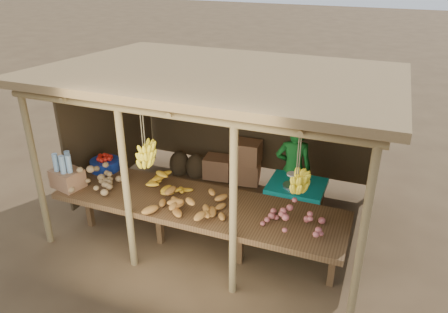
% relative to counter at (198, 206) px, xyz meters
% --- Properties ---
extents(ground, '(60.00, 60.00, 0.00)m').
position_rel_counter_xyz_m(ground, '(-0.00, 0.95, -0.74)').
color(ground, brown).
rests_on(ground, ground).
extents(stall_structure, '(4.70, 3.50, 2.43)m').
position_rel_counter_xyz_m(stall_structure, '(0.06, 0.96, 1.18)').
color(stall_structure, olive).
rests_on(stall_structure, ground).
extents(counter, '(3.90, 1.05, 0.80)m').
position_rel_counter_xyz_m(counter, '(0.00, 0.00, 0.00)').
color(counter, brown).
rests_on(counter, ground).
extents(potato_heap, '(0.94, 0.58, 0.36)m').
position_rel_counter_xyz_m(potato_heap, '(-1.62, -0.13, 0.24)').
color(potato_heap, '#9D7D51').
rests_on(potato_heap, counter).
extents(sweet_potato_heap, '(1.06, 0.73, 0.36)m').
position_rel_counter_xyz_m(sweet_potato_heap, '(-0.01, -0.18, 0.24)').
color(sweet_potato_heap, '#AF712D').
rests_on(sweet_potato_heap, counter).
extents(onion_heap, '(0.90, 0.73, 0.36)m').
position_rel_counter_xyz_m(onion_heap, '(1.33, -0.14, 0.24)').
color(onion_heap, '#BC5C5B').
rests_on(onion_heap, counter).
extents(banana_pile, '(0.61, 0.42, 0.35)m').
position_rel_counter_xyz_m(banana_pile, '(-0.53, 0.10, 0.23)').
color(banana_pile, yellow).
rests_on(banana_pile, counter).
extents(tomato_basin, '(0.44, 0.44, 0.23)m').
position_rel_counter_xyz_m(tomato_basin, '(-1.70, 0.37, 0.16)').
color(tomato_basin, navy).
rests_on(tomato_basin, counter).
extents(bottle_box, '(0.47, 0.41, 0.52)m').
position_rel_counter_xyz_m(bottle_box, '(-1.86, -0.27, 0.26)').
color(bottle_box, '#9B6845').
rests_on(bottle_box, counter).
extents(vendor, '(0.63, 0.50, 1.52)m').
position_rel_counter_xyz_m(vendor, '(0.93, 1.49, 0.02)').
color(vendor, '#186C24').
rests_on(vendor, ground).
extents(tarp_crate, '(0.82, 0.70, 0.96)m').
position_rel_counter_xyz_m(tarp_crate, '(1.08, 1.08, -0.34)').
color(tarp_crate, brown).
rests_on(tarp_crate, ground).
extents(carton_stack, '(1.06, 0.44, 0.78)m').
position_rel_counter_xyz_m(carton_stack, '(-0.22, 2.14, -0.39)').
color(carton_stack, '#9B6845').
rests_on(carton_stack, ground).
extents(burlap_sacks, '(0.72, 0.38, 0.51)m').
position_rel_counter_xyz_m(burlap_sacks, '(-1.16, 2.05, -0.52)').
color(burlap_sacks, '#453520').
rests_on(burlap_sacks, ground).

